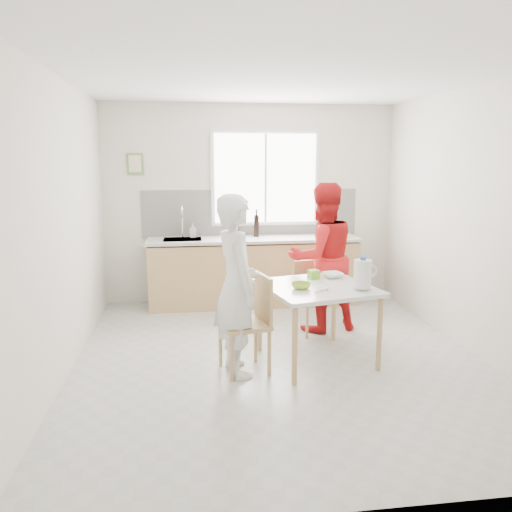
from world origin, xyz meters
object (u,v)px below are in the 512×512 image
Objects in this scene: chair_left at (251,319)px; wine_bottle_a at (236,225)px; bowl_green at (301,286)px; milk_jug at (363,273)px; person_white at (236,286)px; wine_bottle_b at (256,226)px; chair_far at (312,293)px; person_red at (322,258)px; bowl_white at (332,275)px; dining_table at (317,294)px.

wine_bottle_a is at bearing 165.18° from chair_left.
milk_jug is at bearing -11.18° from bowl_green.
person_white is 5.74× the size of milk_jug.
wine_bottle_b is at bearing 93.13° from bowl_green.
chair_left reaches higher than chair_far.
wine_bottle_b is (0.27, -0.09, -0.01)m from wine_bottle_a.
person_red reaches higher than bowl_white.
person_red is 1.39m from wine_bottle_b.
milk_jug reaches higher than chair_left.
chair_left is 0.36m from person_white.
bowl_white is (0.90, 0.46, 0.28)m from chair_left.
bowl_green is (0.62, 0.09, -0.05)m from person_white.
dining_table is 4.06× the size of milk_jug.
chair_far is 4.48× the size of bowl_green.
bowl_white is (-0.05, -0.58, -0.07)m from person_red.
chair_far is at bearing -1.74° from person_red.
bowl_green is (-0.35, -0.96, 0.34)m from chair_far.
dining_table is 0.70m from chair_left.
wine_bottle_b reaches higher than bowl_white.
bowl_green is at bearing -153.37° from dining_table.
wine_bottle_a is (-0.95, 2.42, 0.17)m from milk_jug.
person_red is at bearing -57.10° from wine_bottle_a.
person_white is 2.42m from wine_bottle_a.
chair_left reaches higher than bowl_green.
bowl_white is 0.66× the size of wine_bottle_a.
person_red is (0.12, 0.02, 0.40)m from chair_far.
chair_far is (0.16, 0.87, -0.23)m from dining_table.
dining_table is 2.18m from wine_bottle_b.
wine_bottle_b is at bearing -77.10° from person_red.
chair_far is 1.48m from person_white.
bowl_white is at bearing -77.46° from person_white.
wine_bottle_b is at bearing 158.44° from chair_left.
dining_table is 0.95m from person_red.
wine_bottle_b reaches higher than dining_table.
person_red is 1.59m from wine_bottle_a.
chair_far is at bearing -61.30° from wine_bottle_a.
person_white reaches higher than wine_bottle_a.
dining_table is 3.91× the size of wine_bottle_b.
chair_far is 2.71× the size of wine_bottle_b.
person_red is 5.68× the size of wine_bottle_b.
person_white reaches higher than bowl_white.
bowl_white is at bearing 92.62° from milk_jug.
chair_far is at bearing -69.51° from wine_bottle_b.
bowl_white is at bearing -73.34° from wine_bottle_b.
chair_left is 3.03× the size of wine_bottle_b.
chair_left is 5.02× the size of bowl_green.
wine_bottle_b is at bearing 98.18° from dining_table.
chair_left is (-0.66, -0.15, -0.18)m from dining_table.
person_white is at bearing -90.00° from chair_left.
person_white is (-0.14, -0.03, 0.33)m from chair_left.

